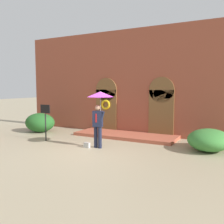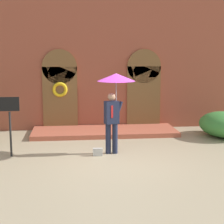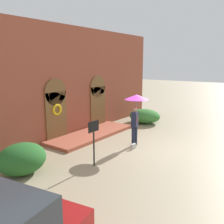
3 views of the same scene
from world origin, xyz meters
name	(u,v)px [view 3 (image 3 of 3)]	position (x,y,z in m)	size (l,w,h in m)	color
ground_plane	(143,147)	(0.00, 0.00, 0.00)	(80.00, 80.00, 0.00)	tan
building_facade	(75,84)	(0.00, 4.15, 2.68)	(14.00, 2.30, 5.60)	brown
person_with_umbrella	(136,104)	(0.07, 0.43, 1.91)	(1.10, 1.10, 2.36)	#191E33
handbag	(133,146)	(-0.44, 0.23, 0.11)	(0.28, 0.12, 0.22)	#B7B7B2
sign_post	(94,136)	(-2.92, 0.44, 1.16)	(0.56, 0.06, 1.72)	black
shrub_left	(22,159)	(-4.87, 2.04, 0.54)	(1.73, 1.48, 1.07)	#235B23
shrub_right	(145,116)	(4.14, 2.16, 0.44)	(1.68, 2.00, 0.87)	#387A33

